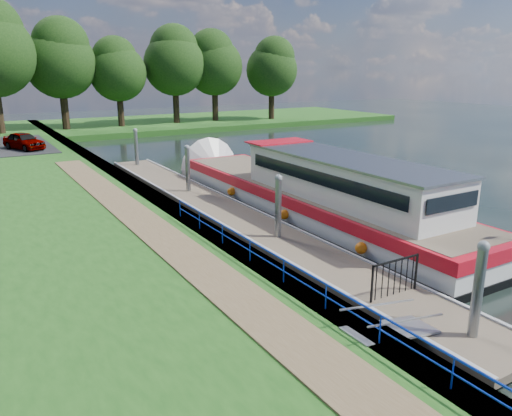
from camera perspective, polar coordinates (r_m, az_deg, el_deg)
ground at (r=14.60m, az=21.66°, el=-13.91°), size 160.00×160.00×0.00m
bank_edge at (r=24.65m, az=-10.84°, el=0.00°), size 1.10×90.00×0.78m
far_bank at (r=63.86m, az=-10.13°, el=9.51°), size 60.00×18.00×0.60m
footpath at (r=17.66m, az=-8.64°, el=-4.83°), size 1.60×40.00×0.05m
blue_fence at (r=14.13m, az=5.46°, el=-7.85°), size 0.04×18.04×0.72m
pontoon at (r=23.91m, az=-3.41°, el=-0.74°), size 2.50×30.00×0.56m
mooring_piles at (r=23.63m, az=-3.45°, el=1.81°), size 0.30×27.30×3.55m
gangway at (r=13.31m, az=15.15°, el=-13.24°), size 2.58×1.00×0.92m
gate_panel at (r=15.36m, az=15.62°, el=-7.08°), size 1.85×0.05×1.15m
barge at (r=24.42m, az=5.52°, el=1.77°), size 4.36×21.15×4.78m
horizon_trees at (r=56.79m, az=-22.65°, el=15.58°), size 54.38×10.03×12.87m
car_a at (r=42.95m, az=-25.00°, el=6.98°), size 3.06×4.21×1.33m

